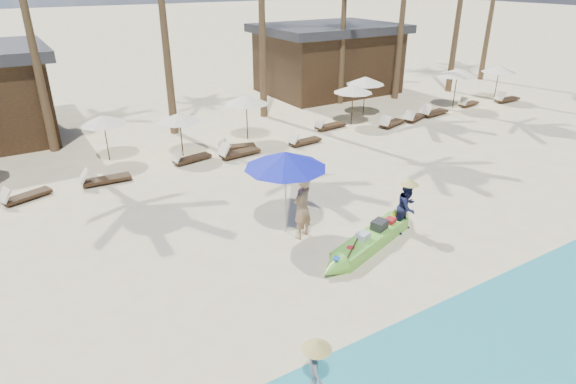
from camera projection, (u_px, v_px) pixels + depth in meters
ground at (280, 289)px, 12.17m from camera, size 240.00×240.00×0.00m
green_canoe at (371, 239)px, 14.02m from camera, size 5.05×1.97×0.66m
tourist at (302, 207)px, 14.20m from camera, size 0.86×0.73×2.00m
vendor_green at (407, 207)px, 14.62m from camera, size 0.95×0.85×1.62m
vendor_yellow at (316, 367)px, 8.86m from camera, size 0.57×0.74×1.00m
blue_umbrella at (285, 160)px, 13.90m from camera, size 2.44×2.44×2.62m
lounger_4_right at (23, 196)px, 16.82m from camera, size 1.75×1.05×0.57m
resort_parasol_5 at (103, 120)px, 19.82m from camera, size 1.91×1.91×1.97m
lounger_5_left at (103, 179)px, 18.17m from camera, size 1.86×0.66×0.62m
resort_parasol_6 at (179, 117)px, 20.30m from camera, size 1.87×1.87×1.92m
lounger_6_left at (190, 158)px, 20.23m from camera, size 1.77×0.80×0.58m
lounger_6_right at (237, 152)px, 20.84m from camera, size 1.93×0.75×0.64m
resort_parasol_7 at (246, 100)px, 22.35m from camera, size 2.07×2.07×2.13m
lounger_7_left at (235, 146)px, 21.68m from camera, size 1.74×0.92×0.56m
lounger_7_right at (303, 141)px, 22.32m from camera, size 1.71×0.67×0.57m
resort_parasol_8 at (353, 89)px, 24.64m from camera, size 2.01×2.01×2.07m
lounger_8_left at (329, 125)px, 24.53m from camera, size 1.84×0.72×0.61m
resort_parasol_9 at (365, 80)px, 26.14m from camera, size 2.10×2.10×2.17m
lounger_9_left at (391, 123)px, 24.93m from camera, size 1.86×1.03×0.60m
lounger_9_right at (414, 117)px, 25.90m from camera, size 1.80×1.08×0.58m
resort_parasol_10 at (458, 72)px, 27.64m from camera, size 2.24×2.24×2.30m
lounger_10_left at (433, 112)px, 26.80m from camera, size 1.99×0.84×0.66m
lounger_10_right at (468, 103)px, 28.72m from camera, size 1.67×0.76×0.55m
resort_parasol_11 at (499, 69)px, 29.43m from camera, size 2.08×2.08×2.14m
lounger_11_left at (506, 99)px, 29.65m from camera, size 1.87×0.59×0.63m
pavilion_east at (328, 58)px, 31.47m from camera, size 8.80×6.60×4.30m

